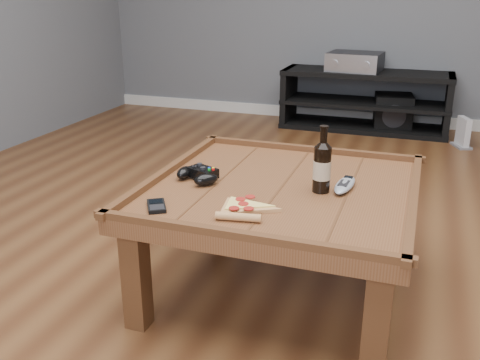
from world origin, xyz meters
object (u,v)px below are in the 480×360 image
(game_controller, at_px, (198,174))
(remote_control, at_px, (345,185))
(beer_bottle, at_px, (322,166))
(subwoofer, at_px, (393,112))
(game_console, at_px, (463,134))
(coffee_table, at_px, (282,200))
(smartphone, at_px, (156,206))
(media_console, at_px, (365,101))
(pizza_slice, at_px, (243,208))
(av_receiver, at_px, (355,62))

(game_controller, height_order, remote_control, game_controller)
(game_controller, bearing_deg, remote_control, 33.17)
(beer_bottle, distance_m, subwoofer, 2.84)
(game_controller, distance_m, game_console, 2.76)
(coffee_table, relative_size, smartphone, 8.11)
(media_console, bearing_deg, game_controller, -96.73)
(pizza_slice, distance_m, remote_control, 0.45)
(game_console, bearing_deg, pizza_slice, -128.88)
(beer_bottle, xyz_separation_m, smartphone, (-0.51, -0.35, -0.09))
(game_console, bearing_deg, coffee_table, -129.32)
(game_controller, bearing_deg, coffee_table, 31.47)
(pizza_slice, xyz_separation_m, av_receiver, (-0.04, 3.02, 0.12))
(smartphone, xyz_separation_m, subwoofer, (0.60, 3.15, -0.30))
(pizza_slice, distance_m, smartphone, 0.30)
(coffee_table, xyz_separation_m, smartphone, (-0.36, -0.35, 0.07))
(coffee_table, relative_size, game_controller, 5.39)
(coffee_table, height_order, smartphone, coffee_table)
(pizza_slice, bearing_deg, coffee_table, 67.11)
(game_controller, distance_m, pizza_slice, 0.35)
(beer_bottle, bearing_deg, remote_control, 37.30)
(media_console, relative_size, subwoofer, 4.01)
(pizza_slice, bearing_deg, game_console, 63.12)
(pizza_slice, relative_size, av_receiver, 0.64)
(subwoofer, bearing_deg, media_console, -177.01)
(remote_control, bearing_deg, media_console, 99.92)
(beer_bottle, bearing_deg, pizza_slice, -128.90)
(smartphone, height_order, av_receiver, av_receiver)
(media_console, bearing_deg, av_receiver, -177.00)
(beer_bottle, height_order, game_controller, beer_bottle)
(coffee_table, xyz_separation_m, remote_control, (0.23, 0.05, 0.07))
(game_controller, height_order, pizza_slice, game_controller)
(beer_bottle, distance_m, remote_control, 0.13)
(game_controller, bearing_deg, pizza_slice, -18.06)
(coffee_table, bearing_deg, pizza_slice, -103.52)
(media_console, xyz_separation_m, game_controller, (-0.33, -2.80, 0.23))
(game_controller, xyz_separation_m, game_console, (1.12, 2.49, -0.37))
(game_console, bearing_deg, av_receiver, 140.02)
(coffee_table, relative_size, pizza_slice, 3.49)
(beer_bottle, relative_size, av_receiver, 0.55)
(beer_bottle, bearing_deg, coffee_table, 176.98)
(smartphone, bearing_deg, game_console, 35.94)
(beer_bottle, bearing_deg, game_console, 75.36)
(beer_bottle, xyz_separation_m, pizza_slice, (-0.22, -0.27, -0.09))
(smartphone, height_order, remote_control, remote_control)
(beer_bottle, relative_size, remote_control, 1.20)
(game_controller, bearing_deg, subwoofer, 101.38)
(media_console, bearing_deg, remote_control, -85.10)
(smartphone, distance_m, game_console, 3.04)
(media_console, relative_size, game_controller, 7.32)
(game_controller, height_order, smartphone, game_controller)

